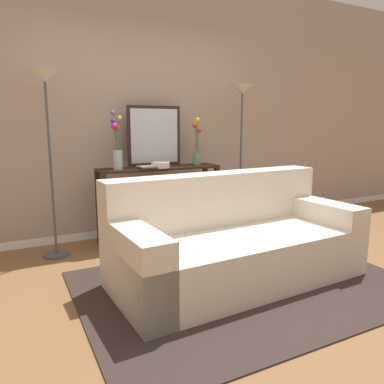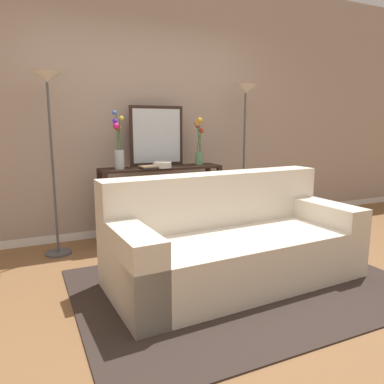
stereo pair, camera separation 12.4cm
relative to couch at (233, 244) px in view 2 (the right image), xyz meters
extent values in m
cube|color=brown|center=(-0.25, -0.24, -0.32)|extent=(16.00, 16.00, 0.02)
cube|color=white|center=(-0.25, 1.74, -0.27)|extent=(12.00, 0.15, 0.09)
cube|color=tan|center=(-0.25, 1.74, 1.26)|extent=(12.00, 0.14, 2.97)
cube|color=#332823|center=(0.00, -0.16, -0.30)|extent=(2.62, 1.86, 0.01)
cube|color=beige|center=(0.00, -0.06, -0.10)|extent=(2.13, 1.02, 0.42)
cube|color=beige|center=(-0.01, 0.27, 0.34)|extent=(2.10, 0.36, 0.46)
cube|color=beige|center=(-0.92, -0.11, -0.01)|extent=(0.28, 0.93, 0.60)
cube|color=beige|center=(0.93, -0.02, -0.01)|extent=(0.28, 0.93, 0.60)
cube|color=black|center=(-0.13, 1.35, 0.51)|extent=(1.39, 0.34, 0.03)
cube|color=black|center=(-0.13, 1.35, -0.16)|extent=(1.27, 0.29, 0.01)
cube|color=black|center=(-0.80, 1.20, 0.09)|extent=(0.05, 0.05, 0.81)
cube|color=black|center=(0.53, 1.20, 0.09)|extent=(0.05, 0.05, 0.81)
cube|color=black|center=(-0.80, 1.49, 0.09)|extent=(0.05, 0.05, 0.81)
cube|color=black|center=(0.53, 1.49, 0.09)|extent=(0.05, 0.05, 0.81)
cylinder|color=#4C4C51|center=(-1.29, 1.27, -0.30)|extent=(0.26, 0.26, 0.02)
cylinder|color=#4C4C51|center=(-1.29, 1.27, 0.55)|extent=(0.02, 0.02, 1.67)
cone|color=silver|center=(-1.29, 1.27, 1.43)|extent=(0.28, 0.28, 0.10)
cylinder|color=#4C4C51|center=(0.92, 1.27, -0.30)|extent=(0.26, 0.26, 0.02)
cylinder|color=#4C4C51|center=(0.92, 1.27, 0.53)|extent=(0.02, 0.02, 1.65)
cone|color=silver|center=(0.92, 1.27, 1.41)|extent=(0.28, 0.28, 0.10)
cube|color=black|center=(-0.13, 1.49, 0.86)|extent=(0.64, 0.02, 0.68)
cube|color=silver|center=(-0.13, 1.48, 0.86)|extent=(0.57, 0.01, 0.61)
cylinder|color=silver|center=(-0.62, 1.32, 0.62)|extent=(0.10, 0.10, 0.20)
cylinder|color=#3D7538|center=(-0.60, 1.32, 0.89)|extent=(0.01, 0.03, 0.33)
sphere|color=#D9CA43|center=(-0.58, 1.31, 1.06)|extent=(0.05, 0.05, 0.05)
cylinder|color=#3D7538|center=(-0.63, 1.31, 0.85)|extent=(0.02, 0.02, 0.25)
sphere|color=#E1247F|center=(-0.64, 1.30, 0.97)|extent=(0.07, 0.07, 0.07)
cylinder|color=#3D7538|center=(-0.61, 1.33, 0.84)|extent=(0.03, 0.01, 0.23)
sphere|color=#D58943|center=(-0.61, 1.35, 0.96)|extent=(0.07, 0.07, 0.07)
cylinder|color=#3D7538|center=(-0.63, 1.32, 0.92)|extent=(0.01, 0.04, 0.38)
sphere|color=blue|center=(-0.65, 1.32, 1.11)|extent=(0.05, 0.05, 0.05)
cylinder|color=#3D7538|center=(-0.63, 1.32, 0.88)|extent=(0.01, 0.04, 0.30)
sphere|color=#5F20E6|center=(-0.65, 1.31, 1.03)|extent=(0.05, 0.05, 0.05)
cylinder|color=#669E6B|center=(0.35, 1.36, 0.59)|extent=(0.09, 0.09, 0.14)
cylinder|color=#3D7538|center=(0.34, 1.36, 0.84)|extent=(0.02, 0.05, 0.34)
sphere|color=#C27F42|center=(0.32, 1.35, 1.00)|extent=(0.08, 0.08, 0.08)
cylinder|color=#3D7538|center=(0.35, 1.38, 0.82)|extent=(0.05, 0.02, 0.31)
sphere|color=#E11979|center=(0.34, 1.40, 0.98)|extent=(0.06, 0.06, 0.06)
cylinder|color=#3D7538|center=(0.35, 1.35, 0.85)|extent=(0.05, 0.02, 0.37)
sphere|color=gold|center=(0.34, 1.33, 1.04)|extent=(0.07, 0.07, 0.07)
cylinder|color=#3D7538|center=(0.36, 1.37, 0.79)|extent=(0.02, 0.04, 0.25)
sphere|color=red|center=(0.38, 1.37, 0.92)|extent=(0.06, 0.06, 0.06)
cylinder|color=silver|center=(-0.16, 1.25, 0.55)|extent=(0.20, 0.20, 0.06)
torus|color=silver|center=(-0.16, 1.25, 0.58)|extent=(0.20, 0.20, 0.01)
cube|color=#2D2D33|center=(-0.30, 1.24, 0.53)|extent=(0.20, 0.16, 0.02)
cube|color=tan|center=(-0.32, 1.24, 0.55)|extent=(0.20, 0.16, 0.02)
cube|color=#6B3360|center=(-0.68, 1.35, -0.26)|extent=(0.04, 0.18, 0.10)
cube|color=#B77F33|center=(-0.64, 1.35, -0.26)|extent=(0.04, 0.16, 0.10)
cube|color=maroon|center=(-0.59, 1.35, -0.25)|extent=(0.05, 0.15, 0.12)
cube|color=#1E7075|center=(-0.54, 1.35, -0.26)|extent=(0.05, 0.13, 0.11)
cube|color=#2D2D33|center=(-0.50, 1.35, -0.26)|extent=(0.03, 0.16, 0.11)
cube|color=#236033|center=(-0.47, 1.35, -0.25)|extent=(0.03, 0.14, 0.13)
camera|label=1|loc=(-1.67, -2.49, 0.98)|focal=34.43mm
camera|label=2|loc=(-1.56, -2.55, 0.98)|focal=34.43mm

